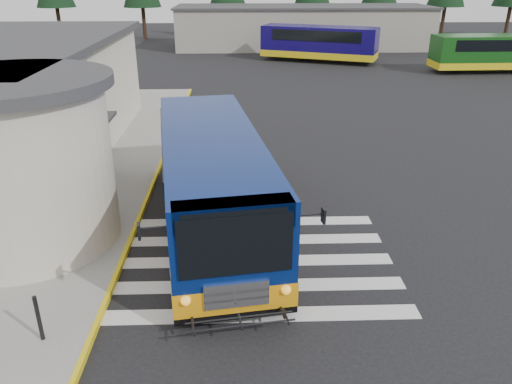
{
  "coord_description": "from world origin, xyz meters",
  "views": [
    {
      "loc": [
        -0.71,
        -12.82,
        7.47
      ],
      "look_at": [
        -0.31,
        -0.5,
        2.0
      ],
      "focal_mm": 35.0,
      "sensor_mm": 36.0,
      "label": 1
    }
  ],
  "objects_px": {
    "far_bus_a": "(319,42)",
    "transit_bus": "(212,185)",
    "bollard": "(39,318)",
    "far_bus_b": "(493,52)"
  },
  "relations": [
    {
      "from": "far_bus_a",
      "to": "transit_bus",
      "type": "bearing_deg",
      "value": -171.37
    },
    {
      "from": "bollard",
      "to": "far_bus_b",
      "type": "bearing_deg",
      "value": 51.94
    },
    {
      "from": "far_bus_b",
      "to": "bollard",
      "type": "bearing_deg",
      "value": 140.64
    },
    {
      "from": "bollard",
      "to": "far_bus_a",
      "type": "bearing_deg",
      "value": 72.74
    },
    {
      "from": "bollard",
      "to": "far_bus_a",
      "type": "xyz_separation_m",
      "value": [
        11.47,
        36.92,
        1.0
      ]
    },
    {
      "from": "far_bus_a",
      "to": "bollard",
      "type": "bearing_deg",
      "value": -174.43
    },
    {
      "from": "transit_bus",
      "to": "far_bus_b",
      "type": "height_order",
      "value": "transit_bus"
    },
    {
      "from": "bollard",
      "to": "far_bus_b",
      "type": "relative_size",
      "value": 0.11
    },
    {
      "from": "bollard",
      "to": "far_bus_b",
      "type": "xyz_separation_m",
      "value": [
        24.6,
        31.41,
        0.9
      ]
    },
    {
      "from": "transit_bus",
      "to": "far_bus_b",
      "type": "distance_m",
      "value": 33.58
    }
  ]
}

